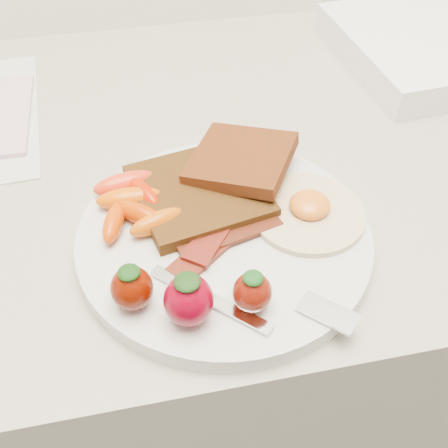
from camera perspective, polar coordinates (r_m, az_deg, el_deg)
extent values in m
cube|color=gray|center=(0.98, -0.55, -13.19)|extent=(2.00, 0.60, 0.90)
cylinder|color=silver|center=(0.52, 0.00, -1.48)|extent=(0.27, 0.27, 0.02)
cube|color=black|center=(0.54, -2.58, 3.26)|extent=(0.14, 0.14, 0.01)
cube|color=#381003|center=(0.56, 1.75, 6.61)|extent=(0.13, 0.13, 0.02)
cylinder|color=white|center=(0.53, 8.52, 1.11)|extent=(0.12, 0.12, 0.01)
ellipsoid|color=orange|center=(0.53, 8.72, 1.94)|extent=(0.04, 0.04, 0.02)
cube|color=#470402|center=(0.50, -1.06, -2.09)|extent=(0.09, 0.08, 0.00)
cube|color=black|center=(0.50, 0.55, -1.01)|extent=(0.10, 0.05, 0.00)
cube|color=#411107|center=(0.51, -0.57, -0.18)|extent=(0.08, 0.09, 0.00)
ellipsoid|color=#D95701|center=(0.54, -9.58, 2.61)|extent=(0.06, 0.02, 0.02)
ellipsoid|color=#B93700|center=(0.52, -8.53, 0.98)|extent=(0.05, 0.05, 0.02)
ellipsoid|color=#CB3D02|center=(0.52, -11.15, 0.12)|extent=(0.03, 0.05, 0.02)
ellipsoid|color=#C31E00|center=(0.54, -8.21, 3.13)|extent=(0.04, 0.05, 0.02)
ellipsoid|color=red|center=(0.55, -10.09, 4.13)|extent=(0.06, 0.03, 0.02)
ellipsoid|color=#C95407|center=(0.51, -6.81, 0.19)|extent=(0.06, 0.04, 0.02)
ellipsoid|color=#560D00|center=(0.45, -9.34, -6.47)|extent=(0.03, 0.03, 0.04)
ellipsoid|color=#10370C|center=(0.44, -9.64, -4.87)|extent=(0.02, 0.02, 0.01)
ellipsoid|color=maroon|center=(0.43, -3.62, -7.74)|extent=(0.04, 0.04, 0.04)
ellipsoid|color=black|center=(0.42, -3.76, -5.89)|extent=(0.02, 0.02, 0.01)
ellipsoid|color=#5F1005|center=(0.44, 2.89, -6.97)|extent=(0.03, 0.03, 0.04)
ellipsoid|color=#114414|center=(0.43, 2.98, -5.50)|extent=(0.02, 0.02, 0.01)
cube|color=silver|center=(0.46, -1.45, -7.59)|extent=(0.09, 0.09, 0.00)
cube|color=silver|center=(0.46, 10.51, -8.83)|extent=(0.05, 0.05, 0.00)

